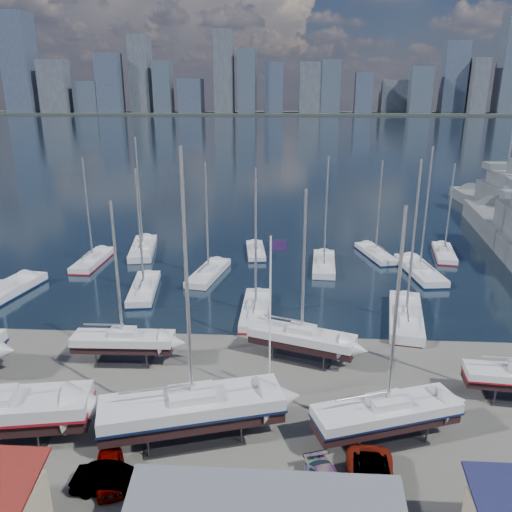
{
  "coord_description": "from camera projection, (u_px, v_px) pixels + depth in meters",
  "views": [
    {
      "loc": [
        0.71,
        -41.28,
        21.05
      ],
      "look_at": [
        -2.3,
        8.0,
        5.13
      ],
      "focal_mm": 35.0,
      "sensor_mm": 36.0,
      "label": 1
    }
  ],
  "objects": [
    {
      "name": "ground",
      "position": [
        272.0,
        400.0,
        36.21
      ],
      "size": [
        1400.0,
        1400.0,
        0.0
      ],
      "primitive_type": "plane",
      "color": "#605E59",
      "rests_on": "ground"
    },
    {
      "name": "water",
      "position": [
        286.0,
        129.0,
        330.76
      ],
      "size": [
        1400.0,
        600.0,
        0.4
      ],
      "primitive_type": "cube",
      "color": "#19293B",
      "rests_on": "ground"
    },
    {
      "name": "far_shore",
      "position": [
        287.0,
        114.0,
        577.38
      ],
      "size": [
        1400.0,
        80.0,
        2.2
      ],
      "primitive_type": "cube",
      "color": "#2D332D",
      "rests_on": "ground"
    },
    {
      "name": "skyline",
      "position": [
        281.0,
        79.0,
        560.25
      ],
      "size": [
        639.14,
        43.8,
        107.69
      ],
      "color": "#475166",
      "rests_on": "far_shore"
    },
    {
      "name": "sailboat_cradle_2",
      "position": [
        123.0,
        341.0,
        40.7
      ],
      "size": [
        8.26,
        2.52,
        13.59
      ],
      "rotation": [
        0.0,
        0.0,
        0.03
      ],
      "color": "#2D2D33",
      "rests_on": "ground"
    },
    {
      "name": "sailboat_cradle_3",
      "position": [
        192.0,
        409.0,
        31.48
      ],
      "size": [
        12.02,
        6.41,
        18.5
      ],
      "rotation": [
        0.0,
        0.0,
        0.29
      ],
      "color": "#2D2D33",
      "rests_on": "ground"
    },
    {
      "name": "sailboat_cradle_4",
      "position": [
        302.0,
        338.0,
        41.08
      ],
      "size": [
        9.06,
        5.2,
        14.41
      ],
      "rotation": [
        0.0,
        0.0,
        -0.34
      ],
      "color": "#2D2D33",
      "rests_on": "ground"
    },
    {
      "name": "sailboat_cradle_5",
      "position": [
        386.0,
        413.0,
        31.29
      ],
      "size": [
        9.8,
        5.6,
        15.34
      ],
      "rotation": [
        0.0,
        0.0,
        0.33
      ],
      "color": "#2D2D33",
      "rests_on": "ground"
    },
    {
      "name": "sailboat_moored_0",
      "position": [
        1.0,
        296.0,
        54.16
      ],
      "size": [
        5.32,
        12.41,
        17.96
      ],
      "rotation": [
        0.0,
        0.0,
        1.4
      ],
      "color": "black",
      "rests_on": "water"
    },
    {
      "name": "sailboat_moored_1",
      "position": [
        93.0,
        261.0,
        65.48
      ],
      "size": [
        2.78,
        9.65,
        14.39
      ],
      "rotation": [
        0.0,
        0.0,
        1.56
      ],
      "color": "black",
      "rests_on": "water"
    },
    {
      "name": "sailboat_moored_2",
      "position": [
        143.0,
        250.0,
        70.18
      ],
      "size": [
        4.97,
        11.38,
        16.63
      ],
      "rotation": [
        0.0,
        0.0,
        1.75
      ],
      "color": "black",
      "rests_on": "water"
    },
    {
      "name": "sailboat_moored_3",
      "position": [
        144.0,
        290.0,
        55.75
      ],
      "size": [
        4.07,
        9.98,
        14.5
      ],
      "rotation": [
        0.0,
        0.0,
        1.71
      ],
      "color": "black",
      "rests_on": "water"
    },
    {
      "name": "sailboat_moored_4",
      "position": [
        209.0,
        274.0,
        60.72
      ],
      "size": [
        4.45,
        9.92,
        14.47
      ],
      "rotation": [
        0.0,
        0.0,
        1.38
      ],
      "color": "black",
      "rests_on": "water"
    },
    {
      "name": "sailboat_moored_5",
      "position": [
        256.0,
        252.0,
        69.49
      ],
      "size": [
        3.28,
        8.58,
        12.51
      ],
      "rotation": [
        0.0,
        0.0,
        1.68
      ],
      "color": "black",
      "rests_on": "water"
    },
    {
      "name": "sailboat_moored_6",
      "position": [
        256.0,
        311.0,
        50.3
      ],
      "size": [
        2.75,
        9.63,
        14.37
      ],
      "rotation": [
        0.0,
        0.0,
        1.56
      ],
      "color": "black",
      "rests_on": "water"
    },
    {
      "name": "sailboat_moored_7",
      "position": [
        324.0,
        265.0,
        63.89
      ],
      "size": [
        3.42,
        9.99,
        14.84
      ],
      "rotation": [
        0.0,
        0.0,
        1.5
      ],
      "color": "black",
      "rests_on": "water"
    },
    {
      "name": "sailboat_moored_8",
      "position": [
        375.0,
        255.0,
        68.22
      ],
      "size": [
        4.71,
        9.48,
        13.66
      ],
      "rotation": [
        0.0,
        0.0,
        1.82
      ],
      "color": "black",
      "rests_on": "water"
    },
    {
      "name": "sailboat_moored_9",
      "position": [
        405.0,
        318.0,
        48.67
      ],
      "size": [
        5.05,
        11.27,
        16.45
      ],
      "rotation": [
        0.0,
        0.0,
        1.38
      ],
      "color": "black",
      "rests_on": "water"
    },
    {
      "name": "sailboat_moored_10",
      "position": [
        420.0,
        272.0,
        61.53
      ],
      "size": [
        4.33,
        11.14,
        16.22
      ],
      "rotation": [
        0.0,
        0.0,
        1.69
      ],
      "color": "black",
      "rests_on": "water"
    },
    {
      "name": "sailboat_moored_11",
      "position": [
        444.0,
        254.0,
        68.44
      ],
      "size": [
        3.95,
        9.14,
        13.23
      ],
      "rotation": [
        0.0,
        0.0,
        1.4
      ],
      "color": "black",
      "rests_on": "water"
    },
    {
      "name": "naval_ship_west",
      "position": [
        501.0,
        208.0,
        90.43
      ],
      "size": [
        6.42,
        39.2,
        17.53
      ],
      "rotation": [
        0.0,
        0.0,
        1.57
      ],
      "color": "slate",
      "rests_on": "water"
    },
    {
      "name": "car_a",
      "position": [
        110.0,
        472.0,
        28.35
      ],
      "size": [
        2.77,
        4.18,
        1.32
      ],
      "primitive_type": "imported",
      "rotation": [
        0.0,
        0.0,
        0.34
      ],
      "color": "gray",
      "rests_on": "ground"
    },
    {
      "name": "car_b",
      "position": [
        113.0,
        480.0,
        27.64
      ],
      "size": [
        4.44,
        1.6,
        1.46
      ],
      "primitive_type": "imported",
      "rotation": [
        0.0,
        0.0,
        1.58
      ],
      "color": "gray",
      "rests_on": "ground"
    },
    {
      "name": "car_c",
      "position": [
        372.0,
        483.0,
        27.37
      ],
      "size": [
        3.03,
        5.88,
        1.59
      ],
      "primitive_type": "imported",
      "rotation": [
        0.0,
        0.0,
        -0.07
      ],
      "color": "gray",
      "rests_on": "ground"
    },
    {
      "name": "car_d",
      "position": [
        329.0,
        486.0,
        27.3
      ],
      "size": [
        3.08,
        4.73,
        1.27
      ],
      "primitive_type": "imported",
      "rotation": [
        0.0,
        0.0,
        0.32
      ],
      "color": "gray",
      "rests_on": "ground"
    },
    {
      "name": "flagpole",
      "position": [
        271.0,
        310.0,
        33.98
      ],
      "size": [
        1.09,
        0.12,
        12.35
      ],
      "color": "white",
      "rests_on": "ground"
    }
  ]
}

